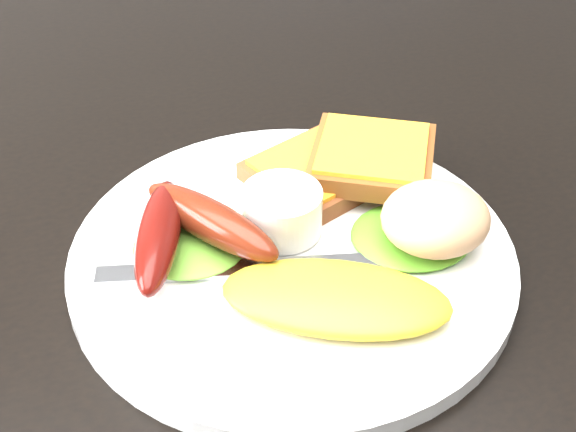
% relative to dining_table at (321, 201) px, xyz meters
% --- Properties ---
extents(dining_table, '(1.20, 0.80, 0.04)m').
position_rel_dining_table_xyz_m(dining_table, '(0.00, 0.00, 0.00)').
color(dining_table, black).
rests_on(dining_table, ground).
extents(dining_chair, '(0.53, 0.53, 0.05)m').
position_rel_dining_table_xyz_m(dining_chair, '(0.38, 0.88, -0.28)').
color(dining_chair, tan).
rests_on(dining_chair, ground).
extents(plate, '(0.28, 0.28, 0.01)m').
position_rel_dining_table_xyz_m(plate, '(-0.05, -0.08, 0.03)').
color(plate, white).
rests_on(plate, dining_table).
extents(lettuce_left, '(0.08, 0.07, 0.01)m').
position_rel_dining_table_xyz_m(lettuce_left, '(-0.11, -0.06, 0.04)').
color(lettuce_left, '#5B9120').
rests_on(lettuce_left, plate).
extents(lettuce_right, '(0.09, 0.08, 0.01)m').
position_rel_dining_table_xyz_m(lettuce_right, '(0.03, -0.09, 0.04)').
color(lettuce_right, '#328E1B').
rests_on(lettuce_right, plate).
extents(omelette, '(0.15, 0.11, 0.02)m').
position_rel_dining_table_xyz_m(omelette, '(-0.04, -0.14, 0.04)').
color(omelette, gold).
rests_on(omelette, plate).
extents(sausage_a, '(0.05, 0.11, 0.03)m').
position_rel_dining_table_xyz_m(sausage_a, '(-0.13, -0.07, 0.05)').
color(sausage_a, '#5C0906').
rests_on(sausage_a, lettuce_left).
extents(sausage_b, '(0.08, 0.10, 0.03)m').
position_rel_dining_table_xyz_m(sausage_b, '(-0.09, -0.06, 0.05)').
color(sausage_b, '#650F0E').
rests_on(sausage_b, lettuce_left).
extents(ramekin, '(0.05, 0.05, 0.03)m').
position_rel_dining_table_xyz_m(ramekin, '(-0.05, -0.06, 0.05)').
color(ramekin, white).
rests_on(ramekin, plate).
extents(toast_a, '(0.10, 0.10, 0.01)m').
position_rel_dining_table_xyz_m(toast_a, '(-0.01, -0.02, 0.04)').
color(toast_a, brown).
rests_on(toast_a, plate).
extents(toast_b, '(0.11, 0.11, 0.01)m').
position_rel_dining_table_xyz_m(toast_b, '(0.03, -0.03, 0.05)').
color(toast_b, maroon).
rests_on(toast_b, toast_a).
extents(potato_salad, '(0.08, 0.07, 0.04)m').
position_rel_dining_table_xyz_m(potato_salad, '(0.04, -0.10, 0.06)').
color(potato_salad, beige).
rests_on(potato_salad, lettuce_right).
extents(fork, '(0.18, 0.05, 0.00)m').
position_rel_dining_table_xyz_m(fork, '(-0.08, -0.09, 0.03)').
color(fork, '#ADAFB7').
rests_on(fork, plate).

